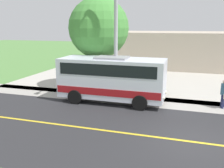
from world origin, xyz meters
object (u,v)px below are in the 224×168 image
shuttle_bus_front (112,77)px  commercial_building (191,49)px  street_light_pole (115,25)px  pedestrian_with_bags (223,93)px  tree_curbside (99,28)px

shuttle_bus_front → commercial_building: 17.54m
street_light_pole → pedestrian_with_bags: bearing=92.6°
shuttle_bus_front → tree_curbside: 4.58m
commercial_building → shuttle_bus_front: bearing=-15.9°
pedestrian_with_bags → tree_curbside: size_ratio=0.25×
pedestrian_with_bags → street_light_pole: 7.64m
street_light_pole → tree_curbside: size_ratio=1.28×
shuttle_bus_front → pedestrian_with_bags: shuttle_bus_front is taller
street_light_pole → tree_curbside: 3.24m
tree_curbside → commercial_building: size_ratio=0.34×
commercial_building → pedestrian_with_bags: bearing=6.6°
commercial_building → tree_curbside: bearing=-25.7°
shuttle_bus_front → tree_curbside: tree_curbside is taller
street_light_pole → commercial_building: street_light_pole is taller
shuttle_bus_front → street_light_pole: bearing=164.1°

